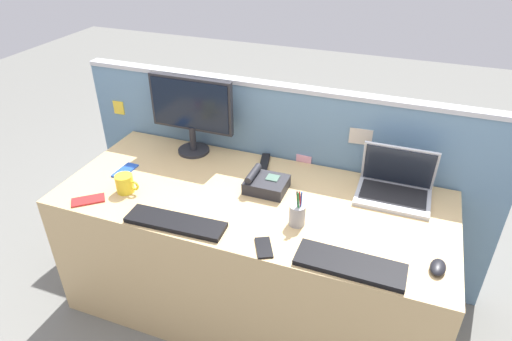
{
  "coord_description": "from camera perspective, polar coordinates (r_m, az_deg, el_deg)",
  "views": [
    {
      "loc": [
        0.64,
        -1.66,
        1.97
      ],
      "look_at": [
        0.0,
        0.05,
        0.85
      ],
      "focal_mm": 31.27,
      "sensor_mm": 36.0,
      "label": 1
    }
  ],
  "objects": [
    {
      "name": "keyboard_spare",
      "position": [
        1.83,
        11.93,
        -11.68
      ],
      "size": [
        0.43,
        0.15,
        0.02
      ],
      "primitive_type": "cube",
      "rotation": [
        0.0,
        0.0,
        -0.02
      ],
      "color": "black",
      "rests_on": "desk"
    },
    {
      "name": "desk",
      "position": [
        2.4,
        -0.43,
        -10.55
      ],
      "size": [
        1.91,
        0.81,
        0.73
      ],
      "primitive_type": "cube",
      "color": "tan",
      "rests_on": "ground_plane"
    },
    {
      "name": "tv_remote",
      "position": [
        2.43,
        1.09,
        1.04
      ],
      "size": [
        0.08,
        0.18,
        0.02
      ],
      "primitive_type": "cube",
      "rotation": [
        0.0,
        0.0,
        0.22
      ],
      "color": "black",
      "rests_on": "desk"
    },
    {
      "name": "cell_phone_black_slab",
      "position": [
        1.87,
        1.01,
        -9.83
      ],
      "size": [
        0.11,
        0.14,
        0.01
      ],
      "primitive_type": "cube",
      "rotation": [
        0.0,
        0.0,
        0.47
      ],
      "color": "black",
      "rests_on": "desk"
    },
    {
      "name": "ground_plane",
      "position": [
        2.66,
        -0.4,
        -16.42
      ],
      "size": [
        10.0,
        10.0,
        0.0
      ],
      "primitive_type": "plane",
      "color": "slate"
    },
    {
      "name": "cell_phone_blue_case",
      "position": [
        2.46,
        -16.41,
        -0.02
      ],
      "size": [
        0.07,
        0.15,
        0.01
      ],
      "primitive_type": "cube",
      "rotation": [
        0.0,
        0.0,
        -0.03
      ],
      "color": "blue",
      "rests_on": "desk"
    },
    {
      "name": "desk_phone",
      "position": [
        2.2,
        1.21,
        -1.69
      ],
      "size": [
        0.2,
        0.17,
        0.1
      ],
      "color": "#232328",
      "rests_on": "desk"
    },
    {
      "name": "pen_cup",
      "position": [
        1.98,
        5.3,
        -5.62
      ],
      "size": [
        0.07,
        0.07,
        0.18
      ],
      "color": "#99999E",
      "rests_on": "desk"
    },
    {
      "name": "keyboard_main",
      "position": [
        2.02,
        -10.27,
        -6.55
      ],
      "size": [
        0.46,
        0.14,
        0.02
      ],
      "primitive_type": "cube",
      "rotation": [
        0.0,
        0.0,
        0.04
      ],
      "color": "black",
      "rests_on": "desk"
    },
    {
      "name": "laptop",
      "position": [
        2.26,
        17.37,
        -1.67
      ],
      "size": [
        0.35,
        0.25,
        0.24
      ],
      "color": "#B2B5BC",
      "rests_on": "desk"
    },
    {
      "name": "cell_phone_red_case",
      "position": [
        2.28,
        -20.67,
        -3.57
      ],
      "size": [
        0.16,
        0.15,
        0.01
      ],
      "primitive_type": "cube",
      "rotation": [
        0.0,
        0.0,
        -0.88
      ],
      "color": "#B22323",
      "rests_on": "desk"
    },
    {
      "name": "computer_mouse_right_hand",
      "position": [
        1.91,
        22.25,
        -11.38
      ],
      "size": [
        0.07,
        0.11,
        0.03
      ],
      "primitive_type": "ellipsoid",
      "rotation": [
        0.0,
        0.0,
        -0.12
      ],
      "color": "black",
      "rests_on": "desk"
    },
    {
      "name": "desktop_monitor",
      "position": [
        2.47,
        -8.3,
        7.75
      ],
      "size": [
        0.48,
        0.18,
        0.44
      ],
      "color": "#232328",
      "rests_on": "desk"
    },
    {
      "name": "coffee_mug",
      "position": [
        2.27,
        -16.41,
        -1.62
      ],
      "size": [
        0.12,
        0.09,
        0.09
      ],
      "color": "yellow",
      "rests_on": "desk"
    },
    {
      "name": "cubicle_divider",
      "position": [
        2.61,
        3.05,
        -0.92
      ],
      "size": [
        2.38,
        0.08,
        1.15
      ],
      "color": "#6084A3",
      "rests_on": "ground_plane"
    }
  ]
}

